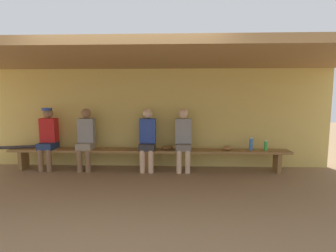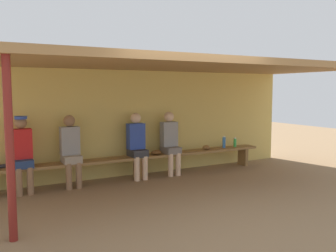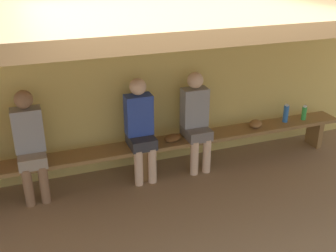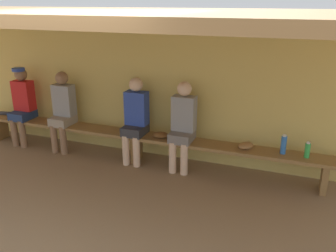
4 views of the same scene
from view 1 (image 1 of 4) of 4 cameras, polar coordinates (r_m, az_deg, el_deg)
ground_plane at (r=4.09m, az=-7.22°, el=-16.20°), size 24.00×24.00×0.00m
back_wall at (r=5.77m, az=-4.15°, el=1.83°), size 8.00×0.20×2.20m
dugout_roof at (r=4.51m, az=-6.16°, el=15.21°), size 8.00×2.80×0.12m
bench at (r=5.44m, az=-4.61°, el=-6.08°), size 6.00×0.36×0.46m
player_near_post at (r=5.34m, az=3.49°, el=-2.57°), size 0.34×0.42×1.34m
player_with_sunglasses at (r=5.38m, az=-4.71°, el=-2.52°), size 0.34×0.42×1.34m
player_in_white at (r=6.03m, az=-25.62°, el=-1.99°), size 0.34×0.42×1.34m
player_middle at (r=5.69m, az=-18.14°, el=-2.32°), size 0.34×0.42×1.34m
water_bottle_blue at (r=5.60m, az=18.33°, el=-3.92°), size 0.07×0.07×0.27m
water_bottle_green at (r=5.67m, az=21.34°, el=-4.17°), size 0.07×0.07×0.22m
baseball_glove_worn at (r=5.36m, az=-0.16°, el=-4.97°), size 0.27×0.22×0.09m
baseball_glove_dark_brown at (r=5.49m, az=13.29°, el=-4.87°), size 0.28×0.29×0.09m
baseball_bat at (r=6.37m, az=-30.34°, el=-4.13°), size 0.86×0.29×0.07m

